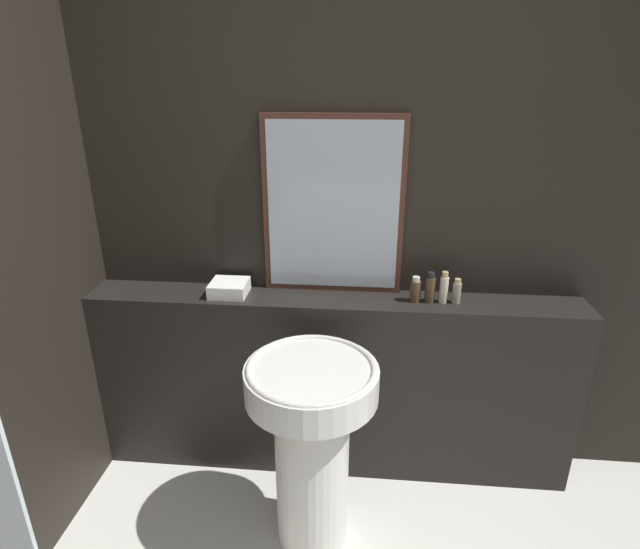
{
  "coord_description": "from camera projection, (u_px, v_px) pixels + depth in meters",
  "views": [
    {
      "loc": [
        0.13,
        -0.55,
        1.88
      ],
      "look_at": [
        -0.05,
        1.42,
        1.1
      ],
      "focal_mm": 28.0,
      "sensor_mm": 36.0,
      "label": 1
    }
  ],
  "objects": [
    {
      "name": "vanity_counter",
      "position": [
        332.0,
        384.0,
        2.47
      ],
      "size": [
        2.3,
        0.24,
        0.93
      ],
      "color": "black",
      "rests_on": "ground_plane"
    },
    {
      "name": "conditioner_bottle",
      "position": [
        430.0,
        288.0,
        2.23
      ],
      "size": [
        0.04,
        0.04,
        0.14
      ],
      "color": "#4C3823",
      "rests_on": "vanity_counter"
    },
    {
      "name": "towel_stack",
      "position": [
        229.0,
        288.0,
        2.33
      ],
      "size": [
        0.17,
        0.16,
        0.06
      ],
      "color": "white",
      "rests_on": "vanity_counter"
    },
    {
      "name": "lotion_bottle",
      "position": [
        444.0,
        288.0,
        2.23
      ],
      "size": [
        0.04,
        0.04,
        0.15
      ],
      "color": "beige",
      "rests_on": "vanity_counter"
    },
    {
      "name": "mirror",
      "position": [
        333.0,
        207.0,
        2.24
      ],
      "size": [
        0.64,
        0.03,
        0.81
      ],
      "color": "#47281E",
      "rests_on": "vanity_counter"
    },
    {
      "name": "pedestal_sink",
      "position": [
        312.0,
        437.0,
        2.01
      ],
      "size": [
        0.52,
        0.52,
        0.87
      ],
      "color": "silver",
      "rests_on": "ground_plane"
    },
    {
      "name": "body_wash_bottle",
      "position": [
        457.0,
        292.0,
        2.23
      ],
      "size": [
        0.04,
        0.04,
        0.12
      ],
      "color": "gray",
      "rests_on": "vanity_counter"
    },
    {
      "name": "wall_back",
      "position": [
        336.0,
        223.0,
        2.32
      ],
      "size": [
        8.0,
        0.06,
        2.5
      ],
      "color": "black",
      "rests_on": "ground_plane"
    },
    {
      "name": "shampoo_bottle",
      "position": [
        415.0,
        290.0,
        2.24
      ],
      "size": [
        0.05,
        0.05,
        0.12
      ],
      "color": "#4C3823",
      "rests_on": "vanity_counter"
    }
  ]
}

